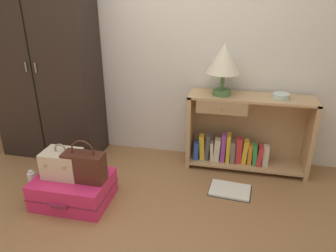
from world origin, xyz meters
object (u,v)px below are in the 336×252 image
bowl (281,96)px  wardrobe (45,62)px  bottle (32,180)px  bookshelf (243,135)px  handbag (84,166)px  train_case (62,163)px  open_book_on_floor (230,190)px  table_lamp (224,60)px  suitcase_large (74,189)px

bowl → wardrobe: bearing=-178.6°
wardrobe → bottle: wardrobe is taller
bookshelf → handbag: bookshelf is taller
bookshelf → train_case: 1.68m
handbag → open_book_on_floor: handbag is taller
bookshelf → train_case: size_ratio=3.87×
table_lamp → handbag: 1.51m
wardrobe → train_case: bearing=-55.7°
suitcase_large → bottle: suitcase_large is taller
table_lamp → handbag: (-1.00, -0.87, -0.71)m
bowl → open_book_on_floor: 0.96m
suitcase_large → handbag: handbag is taller
bowl → open_book_on_floor: (-0.38, -0.45, -0.76)m
table_lamp → bottle: 2.02m
table_lamp → bowl: 0.61m
wardrobe → bowl: wardrobe is taller
bookshelf → suitcase_large: 1.64m
bowl → train_case: 1.98m
bowl → suitcase_large: bowl is taller
suitcase_large → bottle: 0.46m
wardrobe → table_lamp: (1.76, 0.04, 0.09)m
open_book_on_floor → bottle: bearing=-169.1°
bottle → open_book_on_floor: 1.77m
table_lamp → bottle: size_ratio=2.58×
handbag → open_book_on_floor: 1.28m
suitcase_large → train_case: bearing=167.3°
table_lamp → bottle: table_lamp is taller
bowl → train_case: bowl is taller
suitcase_large → open_book_on_floor: bearing=18.0°
open_book_on_floor → bookshelf: bearing=80.1°
bookshelf → wardrobe: bearing=-177.9°
open_book_on_floor → handbag: bearing=-159.6°
table_lamp → open_book_on_floor: 1.16m
train_case → wardrobe: bearing=124.3°
bookshelf → open_book_on_floor: size_ratio=2.99×
train_case → bottle: bearing=170.0°
suitcase_large → open_book_on_floor: 1.35m
bookshelf → handbag: size_ratio=3.22×
handbag → bottle: size_ratio=1.93×
table_lamp → handbag: size_ratio=1.33×
table_lamp → bowl: table_lamp is taller
bowl → bottle: size_ratio=0.79×
table_lamp → train_case: size_ratio=1.60×
table_lamp → bottle: (-1.58, -0.77, -0.99)m
handbag → wardrobe: bearing=132.4°
open_book_on_floor → suitcase_large: bearing=-162.0°
table_lamp → bookshelf: bearing=6.8°
suitcase_large → handbag: size_ratio=1.71×
wardrobe → bottle: size_ratio=10.62×
bookshelf → suitcase_large: bearing=-147.1°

